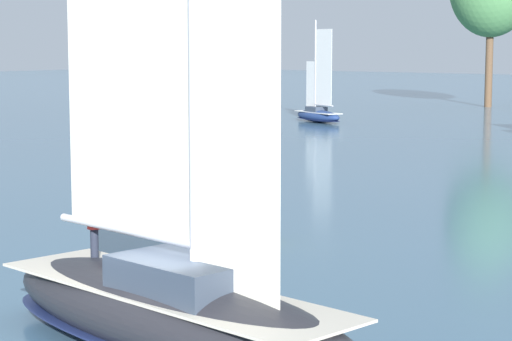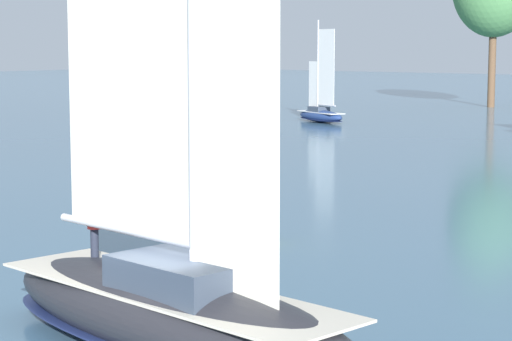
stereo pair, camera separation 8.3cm
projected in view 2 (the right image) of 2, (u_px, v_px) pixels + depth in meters
sailboat_main at (169, 302)px, 21.91m from camera, size 11.25×4.14×15.11m
sailboat_moored_near_marina at (321, 114)px, 88.09m from camera, size 6.71×4.15×8.96m
channel_buoy at (254, 217)px, 34.62m from camera, size 1.21×1.21×2.17m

